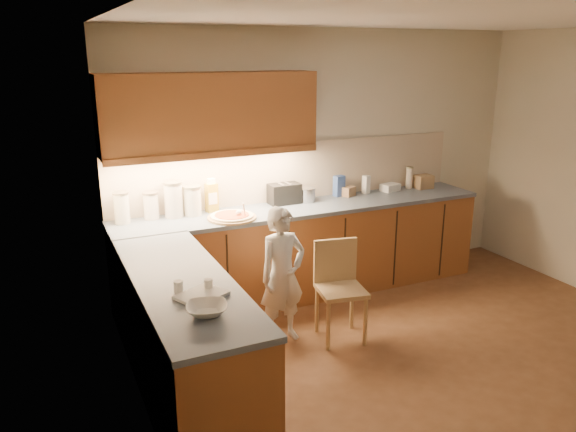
{
  "coord_description": "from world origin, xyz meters",
  "views": [
    {
      "loc": [
        -2.76,
        -3.04,
        2.38
      ],
      "look_at": [
        -0.8,
        1.2,
        1.0
      ],
      "focal_mm": 35.0,
      "sensor_mm": 36.0,
      "label": 1
    }
  ],
  "objects_px": {
    "pizza_on_board": "(232,217)",
    "child": "(282,275)",
    "toaster": "(284,194)",
    "wooden_chair": "(339,282)",
    "oil_jug": "(212,197)"
  },
  "relations": [
    {
      "from": "oil_jug",
      "to": "toaster",
      "type": "bearing_deg",
      "value": -1.38
    },
    {
      "from": "wooden_chair",
      "to": "toaster",
      "type": "bearing_deg",
      "value": 101.43
    },
    {
      "from": "pizza_on_board",
      "to": "wooden_chair",
      "type": "distance_m",
      "value": 1.13
    },
    {
      "from": "child",
      "to": "oil_jug",
      "type": "relative_size",
      "value": 3.66
    },
    {
      "from": "child",
      "to": "toaster",
      "type": "bearing_deg",
      "value": 56.62
    },
    {
      "from": "child",
      "to": "oil_jug",
      "type": "bearing_deg",
      "value": 98.49
    },
    {
      "from": "wooden_chair",
      "to": "oil_jug",
      "type": "distance_m",
      "value": 1.46
    },
    {
      "from": "pizza_on_board",
      "to": "oil_jug",
      "type": "relative_size",
      "value": 1.39
    },
    {
      "from": "pizza_on_board",
      "to": "toaster",
      "type": "xyz_separation_m",
      "value": [
        0.65,
        0.28,
        0.08
      ]
    },
    {
      "from": "wooden_chair",
      "to": "toaster",
      "type": "distance_m",
      "value": 1.21
    },
    {
      "from": "pizza_on_board",
      "to": "oil_jug",
      "type": "distance_m",
      "value": 0.34
    },
    {
      "from": "wooden_chair",
      "to": "toaster",
      "type": "height_order",
      "value": "toaster"
    },
    {
      "from": "child",
      "to": "wooden_chair",
      "type": "height_order",
      "value": "child"
    },
    {
      "from": "pizza_on_board",
      "to": "toaster",
      "type": "bearing_deg",
      "value": 23.72
    },
    {
      "from": "pizza_on_board",
      "to": "child",
      "type": "height_order",
      "value": "child"
    }
  ]
}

